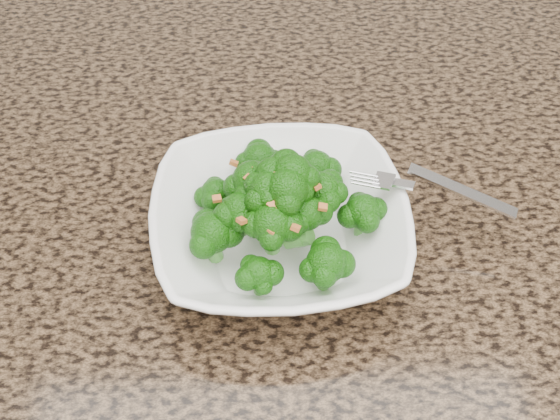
{
  "coord_description": "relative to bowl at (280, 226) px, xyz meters",
  "views": [
    {
      "loc": [
        -0.04,
        -0.11,
        1.4
      ],
      "look_at": [
        -0.02,
        0.32,
        0.95
      ],
      "focal_mm": 45.0,
      "sensor_mm": 36.0,
      "label": 1
    }
  ],
  "objects": [
    {
      "name": "garlic_topping",
      "position": [
        0.0,
        0.0,
        0.1
      ],
      "size": [
        0.12,
        0.12,
        0.01
      ],
      "primitive_type": null,
      "color": "#C46E2F",
      "rests_on": "broccoli_pile"
    },
    {
      "name": "fork",
      "position": [
        0.11,
        0.02,
        0.03
      ],
      "size": [
        0.17,
        0.09,
        0.01
      ],
      "primitive_type": null,
      "rotation": [
        0.0,
        0.0,
        -0.42
      ],
      "color": "silver",
      "rests_on": "bowl"
    },
    {
      "name": "bowl",
      "position": [
        0.0,
        0.0,
        0.0
      ],
      "size": [
        0.24,
        0.24,
        0.06
      ],
      "primitive_type": "imported",
      "rotation": [
        0.0,
        0.0,
        0.06
      ],
      "color": "white",
      "rests_on": "granite_counter"
    },
    {
      "name": "broccoli_pile",
      "position": [
        0.0,
        0.0,
        0.06
      ],
      "size": [
        0.2,
        0.2,
        0.07
      ],
      "primitive_type": null,
      "color": "#175B0A",
      "rests_on": "bowl"
    },
    {
      "name": "granite_counter",
      "position": [
        0.02,
        -0.02,
        -0.04
      ],
      "size": [
        1.64,
        1.04,
        0.03
      ],
      "primitive_type": "cube",
      "color": "brown",
      "rests_on": "cabinet"
    }
  ]
}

